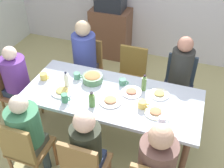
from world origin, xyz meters
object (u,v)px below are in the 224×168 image
object	(u,v)px
person_5	(17,78)
bowl_0	(93,78)
person_6	(87,147)
chair_1	(178,84)
chair_2	(25,148)
plate_2	(110,100)
person_1	(180,74)
cup_2	(142,104)
microwave	(111,2)
plate_4	(62,91)
side_cabinet	(111,33)
plate_1	(156,112)
cup_0	(123,82)
person_2	(27,130)
bottle_2	(92,100)
chair_0	(88,66)
bottle_0	(66,80)
cup_1	(162,121)
bottle_1	(144,83)
chair_3	(131,75)
cup_5	(44,76)
cup_4	(77,76)
chair_5	(14,88)
person_4	(157,164)
plate_0	(131,92)
dining_table	(112,100)
chair_6	(84,166)
person_0	(84,55)
plate_3	(159,94)

from	to	relation	value
person_5	bowl_0	bearing A→B (deg)	9.16
person_6	chair_1	bearing A→B (deg)	66.47
chair_2	plate_2	world-z (taller)	chair_2
person_1	cup_2	size ratio (longest dim) A/B	10.07
microwave	person_1	bearing A→B (deg)	-43.26
plate_4	side_cabinet	size ratio (longest dim) A/B	0.29
plate_1	cup_0	size ratio (longest dim) A/B	2.03
person_2	bottle_2	xyz separation A→B (m)	(0.53, 0.47, 0.17)
chair_0	bottle_0	xyz separation A→B (m)	(0.12, -0.85, 0.36)
person_5	cup_1	bearing A→B (deg)	-8.02
person_2	microwave	xyz separation A→B (m)	(-0.08, 2.76, 0.35)
bottle_0	bottle_1	world-z (taller)	bottle_0
chair_3	person_6	distance (m)	1.54
plate_2	cup_0	size ratio (longest dim) A/B	2.21
plate_1	cup_5	distance (m)	1.41
person_2	chair_1	bearing A→B (deg)	48.98
cup_4	cup_2	bearing A→B (deg)	-15.61
plate_1	microwave	bearing A→B (deg)	120.23
bowl_0	bottle_2	xyz separation A→B (m)	(0.16, -0.41, 0.03)
chair_5	bottle_2	distance (m)	1.31
bottle_0	chair_3	bearing A→B (deg)	57.66
person_4	plate_0	distance (m)	0.95
person_1	dining_table	bearing A→B (deg)	-132.79
person_2	chair_6	xyz separation A→B (m)	(0.66, -0.09, -0.18)
chair_1	plate_2	bearing A→B (deg)	-124.72
cup_2	cup_4	bearing A→B (deg)	164.39
cup_2	plate_2	bearing A→B (deg)	-176.05
cup_1	cup_2	world-z (taller)	cup_1
plate_4	plate_0	bearing A→B (deg)	18.47
person_0	plate_3	distance (m)	1.29
plate_0	cup_5	world-z (taller)	cup_5
person_4	cup_2	xyz separation A→B (m)	(-0.29, 0.63, 0.09)
chair_1	cup_5	distance (m)	1.76
person_4	cup_5	distance (m)	1.71
plate_1	cup_1	bearing A→B (deg)	-56.01
bottle_0	person_2	bearing A→B (deg)	-100.47
dining_table	chair_6	bearing A→B (deg)	-90.00
person_1	plate_1	world-z (taller)	person_1
microwave	person_0	bearing A→B (deg)	-86.68
bottle_0	cup_0	bearing A→B (deg)	23.75
plate_2	plate_4	distance (m)	0.57
bottle_1	cup_0	bearing A→B (deg)	175.78
person_0	side_cabinet	distance (m)	1.36
chair_2	chair_5	distance (m)	1.08
side_cabinet	chair_1	bearing A→B (deg)	-41.23
plate_0	plate_4	world-z (taller)	same
cup_1	cup_2	bearing A→B (deg)	144.08
person_0	chair_5	bearing A→B (deg)	-134.65
plate_1	bottle_2	xyz separation A→B (m)	(-0.66, -0.11, 0.07)
chair_3	plate_1	size ratio (longest dim) A/B	3.85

